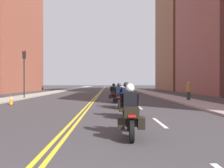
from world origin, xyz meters
name	(u,v)px	position (x,y,z in m)	size (l,w,h in m)	color
ground_plane	(102,91)	(0.00, 48.00, 0.00)	(264.00, 264.00, 0.00)	#383538
sidewalk_left	(63,90)	(-8.22, 48.00, 0.06)	(2.53, 144.00, 0.12)	#9D9789
sidewalk_right	(140,90)	(8.22, 48.00, 0.06)	(2.53, 144.00, 0.12)	#9D8F8D
centreline_yellow_inner	(101,91)	(-0.12, 48.00, 0.00)	(0.12, 132.00, 0.01)	yellow
centreline_yellow_outer	(102,91)	(0.12, 48.00, 0.00)	(0.12, 132.00, 0.01)	yellow
lane_dashes_white	(124,95)	(3.48, 29.00, 0.00)	(0.14, 56.40, 0.01)	silver
building_left_2	(5,11)	(-18.21, 43.01, 15.27)	(8.52, 21.44, 30.54)	brown
building_right_2	(183,37)	(18.74, 51.60, 12.23)	(9.59, 16.79, 24.47)	brown
motorcycle_0	(130,115)	(2.05, 5.50, 0.65)	(0.78, 2.15, 1.59)	black
motorcycle_1	(126,103)	(2.23, 9.27, 0.68)	(0.78, 2.14, 1.66)	black
motorcycle_2	(119,98)	(2.09, 13.62, 0.65)	(0.78, 2.20, 1.62)	black
motorcycle_3	(114,94)	(1.85, 17.91, 0.67)	(0.78, 2.30, 1.60)	black
traffic_cone_0	(11,100)	(-5.81, 15.90, 0.38)	(0.34, 0.34, 0.76)	black
traffic_light_near	(24,66)	(-7.35, 22.86, 3.44)	(0.28, 0.38, 4.99)	black
pedestrian_0	(189,91)	(8.56, 19.11, 0.89)	(0.27, 0.39, 1.73)	#212C34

